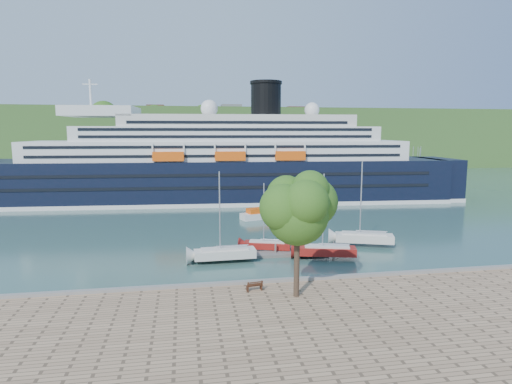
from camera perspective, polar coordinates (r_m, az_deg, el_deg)
name	(u,v)px	position (r m, az deg, el deg)	size (l,w,h in m)	color
ground	(292,290)	(41.66, 4.80, -12.94)	(400.00, 400.00, 0.00)	#30554F
far_hillside	(206,139)	(182.92, -6.62, 7.10)	(400.00, 50.00, 24.00)	#395B24
quay_coping	(292,279)	(41.08, 4.89, -11.54)	(220.00, 0.50, 0.30)	slate
cruise_ship	(210,142)	(91.46, -6.18, 6.66)	(113.50, 16.53, 25.49)	black
park_bench	(254,285)	(38.54, -0.24, -12.32)	(1.52, 0.62, 0.97)	#422312
promenade_tree	(297,230)	(35.94, 5.51, -5.01)	(7.01, 7.01, 11.61)	#245917
floating_pontoon	(261,255)	(52.06, 0.61, -8.37)	(16.50, 2.02, 0.37)	slate
sailboat_white_near	(225,220)	(48.70, -4.22, -3.69)	(7.76, 2.16, 10.02)	silver
sailboat_red	(328,219)	(50.56, 9.52, -3.57)	(7.46, 2.07, 9.64)	maroon
sailboat_white_far	(365,206)	(57.23, 14.37, -1.86)	(8.21, 2.28, 10.60)	silver
tender_launch	(260,213)	(73.75, 0.53, -2.86)	(6.81, 2.33, 1.88)	#EE540E
sailboat_extra	(267,219)	(53.03, 1.52, -3.68)	(6.38, 1.77, 8.25)	maroon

